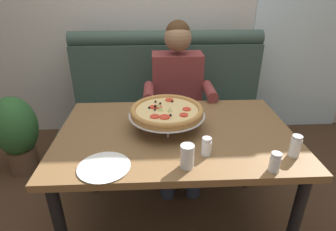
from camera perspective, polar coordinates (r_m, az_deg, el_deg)
The scene contains 12 objects.
ground_plane at distance 2.07m, azimuth 1.35°, elevation -21.56°, with size 16.00×16.00×0.00m, color #4C3321.
booth_bench at distance 2.56m, azimuth 0.01°, elevation 0.01°, with size 1.78×0.78×1.13m.
dining_table at distance 1.64m, azimuth 1.59°, elevation -5.89°, with size 1.36×0.89×0.74m.
diner_main at distance 2.20m, azimuth 2.07°, elevation 4.28°, with size 0.54×0.64×1.27m.
pizza at distance 1.59m, azimuth -0.24°, elevation 0.90°, with size 0.45×0.45×0.14m.
shaker_oregano at distance 1.36m, azimuth 21.38°, elevation -9.28°, with size 0.05×0.05×0.10m.
shaker_parmesan at distance 1.39m, azimuth 8.01°, elevation -6.62°, with size 0.05×0.05×0.10m.
shaker_pepper_flakes at distance 1.50m, azimuth 24.99°, elevation -6.05°, with size 0.05×0.05×0.11m.
plate_near_left at distance 1.34m, azimuth -13.23°, elevation -10.17°, with size 0.25×0.25×0.02m.
drinking_glass at distance 1.28m, azimuth 4.00°, elevation -8.74°, with size 0.07×0.07×0.12m.
patio_chair at distance 4.00m, azimuth 22.92°, elevation 9.60°, with size 0.41×0.40×0.86m.
potted_plant at distance 2.65m, azimuth -29.09°, elevation -2.98°, with size 0.36×0.36×0.70m.
Camera 1 is at (-0.11, -1.38, 1.53)m, focal length 29.22 mm.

